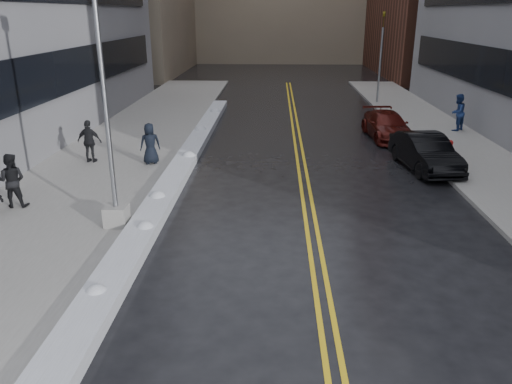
# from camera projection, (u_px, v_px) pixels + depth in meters

# --- Properties ---
(ground) EXTENTS (160.00, 160.00, 0.00)m
(ground) POSITION_uv_depth(u_px,v_px,m) (221.00, 263.00, 12.91)
(ground) COLOR black
(ground) RESTS_ON ground
(sidewalk_west) EXTENTS (5.50, 50.00, 0.15)m
(sidewalk_west) POSITION_uv_depth(u_px,v_px,m) (117.00, 154.00, 22.49)
(sidewalk_west) COLOR gray
(sidewalk_west) RESTS_ON ground
(sidewalk_east) EXTENTS (4.00, 50.00, 0.15)m
(sidewalk_east) POSITION_uv_depth(u_px,v_px,m) (471.00, 158.00, 21.91)
(sidewalk_east) COLOR gray
(sidewalk_east) RESTS_ON ground
(lane_line_left) EXTENTS (0.12, 50.00, 0.01)m
(lane_line_left) POSITION_uv_depth(u_px,v_px,m) (297.00, 158.00, 22.22)
(lane_line_left) COLOR gold
(lane_line_left) RESTS_ON ground
(lane_line_right) EXTENTS (0.12, 50.00, 0.01)m
(lane_line_right) POSITION_uv_depth(u_px,v_px,m) (304.00, 158.00, 22.20)
(lane_line_right) COLOR gold
(lane_line_right) RESTS_ON ground
(snow_ridge) EXTENTS (0.90, 30.00, 0.34)m
(snow_ridge) POSITION_uv_depth(u_px,v_px,m) (182.00, 166.00, 20.46)
(snow_ridge) COLOR silver
(snow_ridge) RESTS_ON ground
(lamppost) EXTENTS (0.65, 0.65, 7.62)m
(lamppost) POSITION_uv_depth(u_px,v_px,m) (110.00, 147.00, 14.05)
(lamppost) COLOR gray
(lamppost) RESTS_ON sidewalk_west
(fire_hydrant) EXTENTS (0.26, 0.26, 0.73)m
(fire_hydrant) POSITION_uv_depth(u_px,v_px,m) (450.00, 147.00, 21.79)
(fire_hydrant) COLOR maroon
(fire_hydrant) RESTS_ON sidewalk_east
(traffic_signal) EXTENTS (0.16, 0.20, 6.00)m
(traffic_signal) POSITION_uv_depth(u_px,v_px,m) (381.00, 54.00, 33.99)
(traffic_signal) COLOR gray
(traffic_signal) RESTS_ON sidewalk_east
(pedestrian_b) EXTENTS (0.92, 0.75, 1.78)m
(pedestrian_b) POSITION_uv_depth(u_px,v_px,m) (12.00, 180.00, 15.98)
(pedestrian_b) COLOR black
(pedestrian_b) RESTS_ON sidewalk_west
(pedestrian_c) EXTENTS (0.96, 0.79, 1.70)m
(pedestrian_c) POSITION_uv_depth(u_px,v_px,m) (150.00, 144.00, 20.59)
(pedestrian_c) COLOR black
(pedestrian_c) RESTS_ON sidewalk_west
(pedestrian_d) EXTENTS (1.08, 0.55, 1.78)m
(pedestrian_d) POSITION_uv_depth(u_px,v_px,m) (90.00, 141.00, 20.78)
(pedestrian_d) COLOR black
(pedestrian_d) RESTS_ON sidewalk_west
(pedestrian_east) EXTENTS (1.19, 1.18, 1.93)m
(pedestrian_east) POSITION_uv_depth(u_px,v_px,m) (457.00, 112.00, 26.35)
(pedestrian_east) COLOR navy
(pedestrian_east) RESTS_ON sidewalk_east
(car_black) EXTENTS (2.13, 4.60, 1.46)m
(car_black) POSITION_uv_depth(u_px,v_px,m) (425.00, 152.00, 20.33)
(car_black) COLOR black
(car_black) RESTS_ON ground
(car_maroon) EXTENTS (2.17, 4.69, 1.33)m
(car_maroon) POSITION_uv_depth(u_px,v_px,m) (387.00, 126.00, 25.41)
(car_maroon) COLOR #430E0A
(car_maroon) RESTS_ON ground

